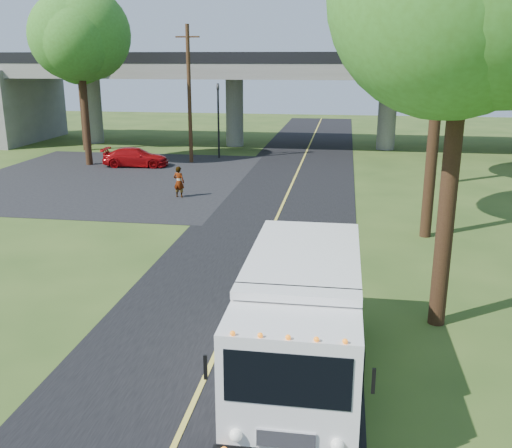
% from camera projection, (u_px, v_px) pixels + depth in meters
% --- Properties ---
extents(ground, '(120.00, 120.00, 0.00)m').
position_uv_depth(ground, '(229.00, 325.00, 15.24)').
color(ground, '#30491A').
rests_on(ground, ground).
extents(road, '(7.00, 90.00, 0.02)m').
position_uv_depth(road, '(275.00, 223.00, 24.73)').
color(road, black).
rests_on(road, ground).
extents(parking_lot, '(16.00, 18.00, 0.01)m').
position_uv_depth(parking_lot, '(108.00, 178.00, 33.95)').
color(parking_lot, black).
rests_on(parking_lot, ground).
extents(lane_line, '(0.12, 90.00, 0.01)m').
position_uv_depth(lane_line, '(275.00, 222.00, 24.72)').
color(lane_line, gold).
rests_on(lane_line, road).
extents(overpass, '(54.00, 10.00, 7.30)m').
position_uv_depth(overpass, '(310.00, 89.00, 44.32)').
color(overpass, slate).
rests_on(overpass, ground).
extents(traffic_signal, '(0.18, 0.22, 5.20)m').
position_uv_depth(traffic_signal, '(218.00, 113.00, 39.90)').
color(traffic_signal, black).
rests_on(traffic_signal, ground).
extents(utility_pole, '(1.60, 0.26, 9.00)m').
position_uv_depth(utility_pole, '(189.00, 94.00, 37.84)').
color(utility_pole, '#472D19').
rests_on(utility_pole, ground).
extents(tree_right_far, '(5.77, 5.67, 10.99)m').
position_uv_depth(tree_right_far, '(470.00, 30.00, 30.37)').
color(tree_right_far, '#382314').
rests_on(tree_right_far, ground).
extents(tree_left_lot, '(5.60, 5.50, 10.50)m').
position_uv_depth(tree_left_lot, '(81.00, 41.00, 35.79)').
color(tree_left_lot, '#382314').
rests_on(tree_left_lot, ground).
extents(tree_left_far, '(5.26, 5.16, 9.89)m').
position_uv_depth(tree_left_far, '(80.00, 50.00, 42.05)').
color(tree_left_far, '#382314').
rests_on(tree_left_far, ground).
extents(step_van, '(2.48, 6.63, 2.78)m').
position_uv_depth(step_van, '(301.00, 317.00, 12.26)').
color(step_van, white).
rests_on(step_van, ground).
extents(red_sedan, '(4.40, 2.11, 1.24)m').
position_uv_depth(red_sedan, '(136.00, 157.00, 37.40)').
color(red_sedan, '#9A090C').
rests_on(red_sedan, ground).
extents(pedestrian, '(0.66, 0.51, 1.61)m').
position_uv_depth(pedestrian, '(179.00, 182.00, 29.02)').
color(pedestrian, gray).
rests_on(pedestrian, ground).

